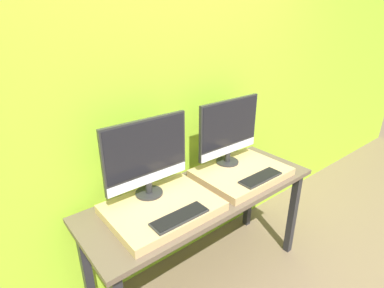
{
  "coord_description": "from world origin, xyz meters",
  "views": [
    {
      "loc": [
        -1.09,
        -0.94,
        1.76
      ],
      "look_at": [
        0.0,
        0.4,
        1.03
      ],
      "focal_mm": 28.0,
      "sensor_mm": 36.0,
      "label": 1
    }
  ],
  "objects_px": {
    "monitor_right": "(229,129)",
    "keyboard_right": "(261,178)",
    "monitor_left": "(147,155)",
    "keyboard_left": "(180,217)"
  },
  "relations": [
    {
      "from": "keyboard_left",
      "to": "keyboard_right",
      "type": "relative_size",
      "value": 1.0
    },
    {
      "from": "monitor_right",
      "to": "keyboard_right",
      "type": "xyz_separation_m",
      "value": [
        0.0,
        -0.3,
        -0.25
      ]
    },
    {
      "from": "monitor_left",
      "to": "keyboard_right",
      "type": "bearing_deg",
      "value": -24.59
    },
    {
      "from": "keyboard_left",
      "to": "keyboard_right",
      "type": "distance_m",
      "value": 0.66
    },
    {
      "from": "keyboard_left",
      "to": "monitor_right",
      "type": "height_order",
      "value": "monitor_right"
    },
    {
      "from": "keyboard_left",
      "to": "keyboard_right",
      "type": "bearing_deg",
      "value": 0.0
    },
    {
      "from": "keyboard_left",
      "to": "monitor_right",
      "type": "relative_size",
      "value": 0.61
    },
    {
      "from": "keyboard_left",
      "to": "monitor_right",
      "type": "xyz_separation_m",
      "value": [
        0.66,
        0.3,
        0.25
      ]
    },
    {
      "from": "monitor_left",
      "to": "monitor_right",
      "type": "distance_m",
      "value": 0.66
    },
    {
      "from": "keyboard_right",
      "to": "keyboard_left",
      "type": "bearing_deg",
      "value": 180.0
    }
  ]
}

